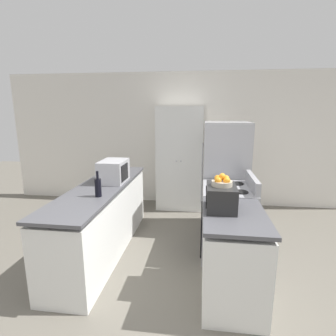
{
  "coord_description": "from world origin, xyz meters",
  "views": [
    {
      "loc": [
        0.49,
        -1.84,
        1.86
      ],
      "look_at": [
        0.0,
        1.85,
        1.05
      ],
      "focal_mm": 28.0,
      "sensor_mm": 36.0,
      "label": 1
    }
  ],
  "objects_px": {
    "refrigerator": "(225,177)",
    "fruit_bowl": "(222,181)",
    "microwave": "(114,171)",
    "toaster_oven": "(221,197)",
    "wine_bottle": "(98,187)",
    "pantry_cabinet": "(180,158)",
    "stove": "(227,220)"
  },
  "relations": [
    {
      "from": "refrigerator",
      "to": "microwave",
      "type": "bearing_deg",
      "value": -156.01
    },
    {
      "from": "microwave",
      "to": "fruit_bowl",
      "type": "height_order",
      "value": "fruit_bowl"
    },
    {
      "from": "refrigerator",
      "to": "wine_bottle",
      "type": "xyz_separation_m",
      "value": [
        -1.52,
        -1.33,
        0.17
      ]
    },
    {
      "from": "pantry_cabinet",
      "to": "microwave",
      "type": "bearing_deg",
      "value": -116.21
    },
    {
      "from": "pantry_cabinet",
      "to": "wine_bottle",
      "type": "xyz_separation_m",
      "value": [
        -0.74,
        -2.2,
        0.05
      ]
    },
    {
      "from": "stove",
      "to": "microwave",
      "type": "bearing_deg",
      "value": 177.08
    },
    {
      "from": "pantry_cabinet",
      "to": "stove",
      "type": "height_order",
      "value": "pantry_cabinet"
    },
    {
      "from": "refrigerator",
      "to": "microwave",
      "type": "xyz_separation_m",
      "value": [
        -1.55,
        -0.69,
        0.21
      ]
    },
    {
      "from": "fruit_bowl",
      "to": "toaster_oven",
      "type": "bearing_deg",
      "value": 109.3
    },
    {
      "from": "pantry_cabinet",
      "to": "microwave",
      "type": "height_order",
      "value": "pantry_cabinet"
    },
    {
      "from": "microwave",
      "to": "fruit_bowl",
      "type": "relative_size",
      "value": 2.31
    },
    {
      "from": "stove",
      "to": "toaster_oven",
      "type": "bearing_deg",
      "value": -101.08
    },
    {
      "from": "pantry_cabinet",
      "to": "stove",
      "type": "xyz_separation_m",
      "value": [
        0.77,
        -1.65,
        -0.51
      ]
    },
    {
      "from": "pantry_cabinet",
      "to": "fruit_bowl",
      "type": "distance_m",
      "value": 2.51
    },
    {
      "from": "microwave",
      "to": "toaster_oven",
      "type": "bearing_deg",
      "value": -31.36
    },
    {
      "from": "pantry_cabinet",
      "to": "fruit_bowl",
      "type": "relative_size",
      "value": 9.7
    },
    {
      "from": "stove",
      "to": "microwave",
      "type": "relative_size",
      "value": 2.31
    },
    {
      "from": "wine_bottle",
      "to": "toaster_oven",
      "type": "height_order",
      "value": "wine_bottle"
    },
    {
      "from": "wine_bottle",
      "to": "fruit_bowl",
      "type": "distance_m",
      "value": 1.38
    },
    {
      "from": "toaster_oven",
      "to": "refrigerator",
      "type": "bearing_deg",
      "value": 83.83
    },
    {
      "from": "stove",
      "to": "microwave",
      "type": "distance_m",
      "value": 1.65
    },
    {
      "from": "wine_bottle",
      "to": "toaster_oven",
      "type": "distance_m",
      "value": 1.37
    },
    {
      "from": "microwave",
      "to": "wine_bottle",
      "type": "height_order",
      "value": "microwave"
    },
    {
      "from": "pantry_cabinet",
      "to": "microwave",
      "type": "relative_size",
      "value": 4.2
    },
    {
      "from": "pantry_cabinet",
      "to": "refrigerator",
      "type": "height_order",
      "value": "pantry_cabinet"
    },
    {
      "from": "pantry_cabinet",
      "to": "stove",
      "type": "relative_size",
      "value": 1.82
    },
    {
      "from": "stove",
      "to": "toaster_oven",
      "type": "relative_size",
      "value": 2.65
    },
    {
      "from": "toaster_oven",
      "to": "microwave",
      "type": "bearing_deg",
      "value": 148.64
    },
    {
      "from": "refrigerator",
      "to": "fruit_bowl",
      "type": "relative_size",
      "value": 8.49
    },
    {
      "from": "refrigerator",
      "to": "fruit_bowl",
      "type": "height_order",
      "value": "refrigerator"
    },
    {
      "from": "refrigerator",
      "to": "wine_bottle",
      "type": "relative_size",
      "value": 5.72
    },
    {
      "from": "pantry_cabinet",
      "to": "refrigerator",
      "type": "xyz_separation_m",
      "value": [
        0.78,
        -0.88,
        -0.12
      ]
    }
  ]
}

